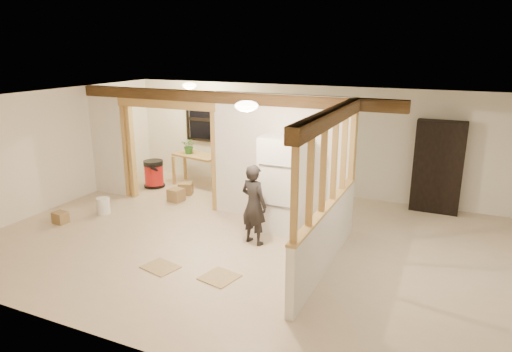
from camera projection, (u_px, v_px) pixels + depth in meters
The scene contains 28 objects.
floor at pixel (244, 241), 8.17m from camera, with size 9.00×6.50×0.01m, color #C6AF93.
ceiling at pixel (243, 100), 7.48m from camera, with size 9.00×6.50×0.01m, color white.
wall_back at pixel (304, 139), 10.67m from camera, with size 9.00×0.01×2.50m, color silver.
wall_front at pixel (114, 246), 4.99m from camera, with size 9.00×0.01×2.50m, color silver.
wall_left at pixel (52, 150), 9.62m from camera, with size 0.01×6.50×2.50m, color silver.
partition_left_stub at pixel (108, 141), 10.49m from camera, with size 0.90×0.12×2.50m, color silver.
partition_center at pixel (280, 159), 8.80m from camera, with size 2.80×0.12×2.50m, color silver.
doorway_frame at pixel (168, 154), 9.88m from camera, with size 2.46×0.14×2.20m, color tan.
header_beam_back at pixel (224, 98), 8.97m from camera, with size 7.00×0.18×0.22m, color #4B3319.
header_beam_right at pixel (331, 117), 6.53m from camera, with size 0.18×3.30×0.22m, color #4B3319.
pony_wall at pixel (326, 238), 7.05m from camera, with size 0.12×3.20×1.00m, color silver.
stud_partition at pixel (329, 165), 6.73m from camera, with size 0.14×3.20×1.32m, color tan.
window_back at pixel (206, 120), 11.55m from camera, with size 1.12×0.10×1.10m, color black.
ceiling_dome_main at pixel (246, 106), 6.93m from camera, with size 0.36×0.36×0.16m, color #FFEABF.
ceiling_dome_util at pixel (189, 85), 10.50m from camera, with size 0.32×0.32×0.14m, color #FFEABF.
hanging_bulb at pixel (192, 103), 9.77m from camera, with size 0.07×0.07×0.07m, color #FFD88C.
refrigerator at pixel (283, 184), 8.44m from camera, with size 0.74×0.72×1.80m, color white.
woman at pixel (254, 205), 7.88m from camera, with size 0.52×0.34×1.43m, color black.
work_table at pixel (198, 170), 11.37m from camera, with size 1.23×0.61×0.77m, color tan.
potted_plant at pixel (189, 146), 11.30m from camera, with size 0.36×0.31×0.40m, color #215C21.
shop_vac at pixel (154, 174), 11.18m from camera, with size 0.52×0.52×0.68m, color #B21816.
bookshelf at pixel (438, 167), 9.37m from camera, with size 0.96×0.32×1.92m, color black.
bucket at pixel (103, 206), 9.44m from camera, with size 0.27×0.27×0.34m, color silver.
box_util_a at pixel (186, 188), 10.70m from camera, with size 0.31×0.27×0.27m, color olive.
box_util_b at pixel (176, 195), 10.21m from camera, with size 0.30×0.30×0.28m, color olive.
box_front at pixel (60, 218), 8.95m from camera, with size 0.27×0.22×0.22m, color olive.
floor_panel_near at pixel (219, 277), 6.86m from camera, with size 0.49×0.49×0.02m, color tan.
floor_panel_far at pixel (160, 267), 7.17m from camera, with size 0.53×0.42×0.02m, color tan.
Camera 1 is at (3.31, -6.77, 3.37)m, focal length 32.00 mm.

